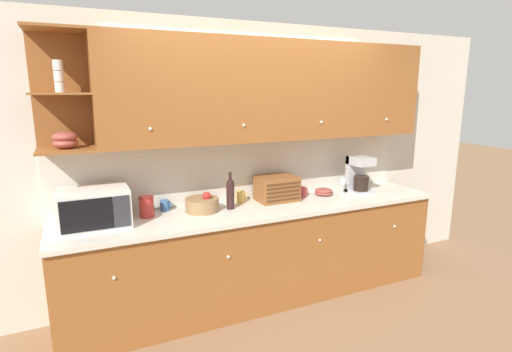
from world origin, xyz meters
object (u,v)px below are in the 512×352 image
object	(u,v)px
microwave	(94,208)
wine_glass	(343,183)
mug_blue_second	(241,197)
wine_bottle	(230,193)
bowl_stack_on_counter	(324,192)
mug_patterned_third	(302,192)
storage_canister	(147,207)
coffee_maker	(359,174)
mug	(165,205)
bread_box	(277,189)
fruit_basket	(202,204)

from	to	relation	value
microwave	wine_glass	distance (m)	2.39
mug_blue_second	wine_glass	xyz separation A→B (m)	(1.08, -0.15, 0.07)
mug_blue_second	microwave	bearing A→B (deg)	-172.92
wine_bottle	bowl_stack_on_counter	world-z (taller)	wine_bottle
wine_bottle	mug_patterned_third	xyz separation A→B (m)	(0.82, 0.10, -0.11)
storage_canister	coffee_maker	xyz separation A→B (m)	(2.17, -0.08, 0.10)
mug_patterned_third	bowl_stack_on_counter	world-z (taller)	mug_patterned_third
storage_canister	bowl_stack_on_counter	bearing A→B (deg)	-0.69
storage_canister	wine_glass	bearing A→B (deg)	-1.84
mug_blue_second	coffee_maker	size ratio (longest dim) A/B	0.28
microwave	mug	world-z (taller)	microwave
storage_canister	microwave	bearing A→B (deg)	-169.79
coffee_maker	wine_glass	bearing A→B (deg)	174.80
microwave	bread_box	size ratio (longest dim) A/B	1.37
bowl_stack_on_counter	mug_blue_second	bearing A→B (deg)	172.82
mug_patterned_third	coffee_maker	size ratio (longest dim) A/B	0.28
mug	wine_glass	distance (m)	1.81
mug_patterned_third	wine_glass	bearing A→B (deg)	-11.51
storage_canister	coffee_maker	bearing A→B (deg)	-2.13
mug_patterned_third	bowl_stack_on_counter	size ratio (longest dim) A/B	0.57
mug_blue_second	fruit_basket	bearing A→B (deg)	-163.17
fruit_basket	bread_box	world-z (taller)	bread_box
wine_bottle	mug_blue_second	world-z (taller)	wine_bottle
microwave	mug_patterned_third	bearing A→B (deg)	2.88
storage_canister	wine_bottle	bearing A→B (deg)	-5.98
wine_bottle	wine_glass	distance (m)	1.25
microwave	storage_canister	distance (m)	0.42
storage_canister	mug	bearing A→B (deg)	32.89
bread_box	coffee_maker	distance (m)	0.94
mug	wine_bottle	world-z (taller)	wine_bottle
mug_patterned_third	coffee_maker	distance (m)	0.65
storage_canister	mug	world-z (taller)	storage_canister
mug	bowl_stack_on_counter	size ratio (longest dim) A/B	0.51
mug	bowl_stack_on_counter	xyz separation A→B (m)	(1.60, -0.14, -0.01)
mug	wine_bottle	distance (m)	0.59
wine_glass	wine_bottle	bearing A→B (deg)	-179.40
mug	microwave	bearing A→B (deg)	-162.16
bread_box	storage_canister	bearing A→B (deg)	179.80
fruit_basket	coffee_maker	bearing A→B (deg)	-1.40
mug_blue_second	bowl_stack_on_counter	xyz separation A→B (m)	(0.88, -0.11, -0.02)
mug_patterned_third	mug	bearing A→B (deg)	176.15
microwave	coffee_maker	size ratio (longest dim) A/B	1.39
microwave	mug_patterned_third	xyz separation A→B (m)	(1.96, 0.10, -0.11)
fruit_basket	microwave	bearing A→B (deg)	-177.75
storage_canister	coffee_maker	size ratio (longest dim) A/B	0.47
bread_box	bowl_stack_on_counter	xyz separation A→B (m)	(0.54, -0.02, -0.09)
wine_glass	mug_patterned_third	bearing A→B (deg)	168.49
mug_patterned_third	wine_glass	xyz separation A→B (m)	(0.43, -0.09, 0.07)
microwave	fruit_basket	world-z (taller)	microwave
mug_blue_second	wine_glass	size ratio (longest dim) A/B	0.59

